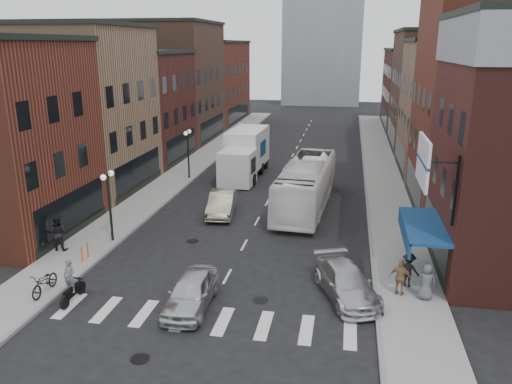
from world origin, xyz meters
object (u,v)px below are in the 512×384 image
motorcycle_rider (71,282)px  streetlamp_near (109,193)px  transit_bus (306,184)px  sedan_left_near (191,292)px  parked_bicycle (45,282)px  ped_right_c (426,282)px  streetlamp_far (188,145)px  billboard_sign (425,163)px  box_truck (245,154)px  curb_car (346,283)px  ped_left_solo (58,233)px  ped_right_b (401,277)px  sedan_left_far (222,203)px  ped_right_a (408,270)px  bike_rack (85,252)px

motorcycle_rider → streetlamp_near: bearing=104.2°
transit_bus → sedan_left_near: transit_bus is taller
transit_bus → parked_bicycle: transit_bus is taller
ped_right_c → streetlamp_far: bearing=-45.8°
billboard_sign → box_truck: (-11.63, 19.36, -4.23)m
motorcycle_rider → curb_car: 12.02m
ped_left_solo → billboard_sign: bearing=172.9°
box_truck → transit_bus: size_ratio=0.76×
curb_car → ped_right_c: size_ratio=2.87×
billboard_sign → ped_right_b: size_ratio=2.23×
sedan_left_near → sedan_left_far: 12.17m
ped_right_a → ped_right_b: (-0.42, -0.90, 0.02)m
bike_rack → ped_left_solo: bearing=155.3°
ped_right_c → parked_bicycle: bearing=10.1°
parked_bicycle → ped_right_b: ped_right_b is taller
transit_bus → ped_left_solo: size_ratio=6.10×
ped_left_solo → parked_bicycle: bearing=112.9°
motorcycle_rider → ped_right_c: 15.37m
motorcycle_rider → streetlamp_far: bearing=96.4°
transit_bus → ped_right_a: 12.55m
ped_right_c → transit_bus: bearing=-61.5°
sedan_left_near → ped_right_b: ped_right_b is taller
billboard_sign → box_truck: size_ratio=0.41×
ped_left_solo → ped_right_a: (18.04, -0.95, -0.15)m
streetlamp_far → sedan_left_near: 21.30m
streetlamp_far → box_truck: bearing=23.1°
sedan_left_far → ped_right_a: bearing=-45.5°
bike_rack → motorcycle_rider: 4.24m
ped_right_c → billboard_sign: bearing=-33.5°
streetlamp_far → transit_bus: streetlamp_far is taller
box_truck → ped_left_solo: bearing=-108.2°
streetlamp_near → ped_right_b: streetlamp_near is taller
box_truck → sedan_left_far: size_ratio=1.95×
motorcycle_rider → ped_right_b: 14.38m
sedan_left_near → transit_bus: bearing=74.7°
ped_left_solo → motorcycle_rider: bearing=124.5°
parked_bicycle → ped_left_solo: size_ratio=1.01×
streetlamp_far → parked_bicycle: 20.49m
streetlamp_near → streetlamp_far: size_ratio=1.00×
sedan_left_near → parked_bicycle: size_ratio=2.19×
bike_rack → motorcycle_rider: motorcycle_rider is taller
ped_right_b → ped_right_c: bearing=-172.0°
sedan_left_near → ped_left_solo: bearing=152.2°
motorcycle_rider → ped_right_c: bearing=13.2°
box_truck → ped_right_b: box_truck is taller
transit_bus → ped_right_b: transit_bus is taller
streetlamp_near → transit_bus: bearing=39.7°
bike_rack → sedan_left_far: (5.08, 8.61, 0.20)m
streetlamp_near → ped_left_solo: size_ratio=2.13×
parked_bicycle → streetlamp_far: bearing=87.7°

